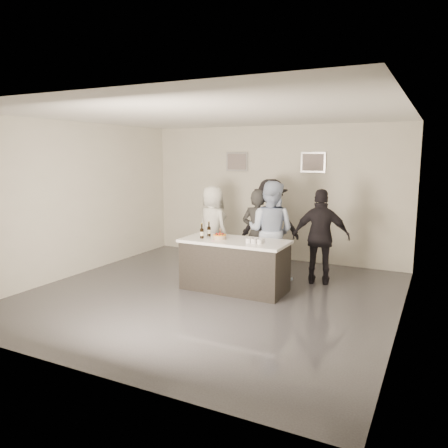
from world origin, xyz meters
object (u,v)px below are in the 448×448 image
at_px(person_main_blue, 271,231).
at_px(person_guest_right, 321,237).
at_px(bar_counter, 235,265).
at_px(cake, 220,237).
at_px(person_guest_back, 270,223).
at_px(beer_bottle_a, 209,229).
at_px(person_guest_left, 213,226).
at_px(beer_bottle_b, 202,231).
at_px(person_main_black, 258,234).

distance_m(person_main_blue, person_guest_right, 0.93).
height_order(bar_counter, cake, cake).
bearing_deg(person_guest_back, beer_bottle_a, 52.17).
relative_size(person_guest_right, person_guest_back, 0.94).
distance_m(beer_bottle_a, person_guest_back, 1.79).
bearing_deg(cake, person_guest_left, 122.46).
bearing_deg(beer_bottle_b, beer_bottle_a, 86.23).
xyz_separation_m(cake, beer_bottle_b, (-0.30, -0.09, 0.09)).
distance_m(beer_bottle_a, person_guest_left, 1.37).
bearing_deg(person_main_black, person_main_blue, 175.77).
relative_size(cake, person_guest_back, 0.13).
height_order(person_main_blue, person_guest_back, person_main_blue).
xyz_separation_m(bar_counter, cake, (-0.28, -0.04, 0.49)).
bearing_deg(bar_counter, beer_bottle_b, -167.43).
distance_m(beer_bottle_a, person_guest_right, 2.06).
bearing_deg(bar_counter, cake, -171.87).
distance_m(bar_counter, person_guest_right, 1.70).
xyz_separation_m(cake, beer_bottle_a, (-0.29, 0.14, 0.09)).
distance_m(cake, person_guest_back, 1.87).
distance_m(cake, person_main_blue, 1.08).
relative_size(person_main_black, person_main_blue, 0.91).
relative_size(beer_bottle_a, person_main_black, 0.15).
bearing_deg(person_guest_back, person_guest_left, 3.11).
xyz_separation_m(person_main_black, person_guest_right, (1.17, 0.21, 0.02)).
height_order(beer_bottle_a, person_guest_right, person_guest_right).
xyz_separation_m(beer_bottle_a, beer_bottle_b, (-0.02, -0.23, 0.00)).
relative_size(cake, person_main_black, 0.14).
relative_size(cake, person_guest_left, 0.14).
bearing_deg(beer_bottle_b, person_guest_left, 111.19).
height_order(cake, person_guest_back, person_guest_back).
height_order(person_guest_right, person_guest_back, person_guest_back).
bearing_deg(bar_counter, person_guest_right, 40.85).
height_order(beer_bottle_a, person_main_blue, person_main_blue).
bearing_deg(person_guest_right, person_main_blue, 1.85).
height_order(cake, beer_bottle_a, beer_bottle_a).
height_order(cake, beer_bottle_b, beer_bottle_b).
bearing_deg(person_guest_left, person_main_black, -176.27).
bearing_deg(cake, person_guest_back, 82.27).
bearing_deg(person_main_black, person_guest_back, -84.59).
xyz_separation_m(person_guest_left, person_guest_right, (2.39, -0.25, 0.02)).
height_order(person_guest_left, person_guest_right, person_guest_right).
relative_size(cake, beer_bottle_a, 0.91).
distance_m(person_guest_left, person_guest_right, 2.40).
height_order(bar_counter, person_guest_right, person_guest_right).
height_order(beer_bottle_b, person_guest_back, person_guest_back).
height_order(person_main_blue, person_guest_right, person_main_blue).
bearing_deg(beer_bottle_a, person_guest_right, 28.25).
distance_m(cake, beer_bottle_b, 0.33).
relative_size(bar_counter, beer_bottle_a, 7.15).
relative_size(person_main_blue, person_guest_right, 1.08).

